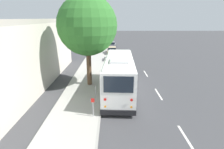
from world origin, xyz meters
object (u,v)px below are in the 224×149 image
at_px(parked_sedan_gray, 112,45).
at_px(sign_post_near, 93,107).
at_px(shuttle_bus, 119,74).
at_px(parked_sedan_blue, 113,57).
at_px(sign_post_far, 96,94).
at_px(parked_sedan_tan, 112,51).
at_px(street_tree, 87,21).

bearing_deg(parked_sedan_gray, sign_post_near, -177.85).
xyz_separation_m(shuttle_bus, sign_post_near, (-4.22, 1.88, -0.98)).
xyz_separation_m(parked_sedan_blue, sign_post_far, (-14.46, 1.54, 0.21)).
distance_m(parked_sedan_blue, parked_sedan_tan, 5.90).
height_order(parked_sedan_gray, street_tree, street_tree).
relative_size(parked_sedan_tan, sign_post_near, 3.29).
bearing_deg(street_tree, sign_post_far, -167.21).
bearing_deg(shuttle_bus, parked_sedan_tan, 4.62).
relative_size(parked_sedan_gray, sign_post_far, 3.26).
bearing_deg(sign_post_far, shuttle_bus, -40.54).
bearing_deg(parked_sedan_tan, shuttle_bus, -178.68).
relative_size(shuttle_bus, sign_post_far, 6.51).
height_order(parked_sedan_tan, parked_sedan_gray, parked_sedan_gray).
bearing_deg(parked_sedan_tan, sign_post_near, 176.20).
relative_size(parked_sedan_tan, sign_post_far, 3.20).
distance_m(shuttle_bus, parked_sedan_gray, 25.46).
xyz_separation_m(shuttle_bus, parked_sedan_gray, (25.43, 0.52, -1.21)).
relative_size(parked_sedan_tan, parked_sedan_gray, 0.98).
distance_m(parked_sedan_tan, sign_post_far, 20.40).
relative_size(parked_sedan_gray, sign_post_near, 3.35).
distance_m(parked_sedan_tan, sign_post_near, 22.42).
relative_size(shuttle_bus, parked_sedan_tan, 2.03).
xyz_separation_m(shuttle_bus, parked_sedan_blue, (12.26, 0.34, -1.19)).
distance_m(shuttle_bus, parked_sedan_tan, 18.20).
bearing_deg(parked_sedan_blue, parked_sedan_tan, 0.01).
bearing_deg(shuttle_bus, parked_sedan_gray, 4.16).
height_order(shuttle_bus, street_tree, street_tree).
relative_size(parked_sedan_gray, street_tree, 0.48).
bearing_deg(street_tree, sign_post_near, -171.35).
height_order(sign_post_near, sign_post_far, sign_post_far).
bearing_deg(parked_sedan_blue, street_tree, 164.89).
bearing_deg(parked_sedan_gray, sign_post_far, -178.05).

